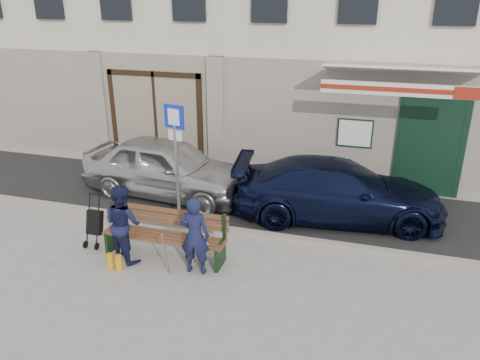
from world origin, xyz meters
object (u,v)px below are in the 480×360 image
at_px(car_silver, 167,167).
at_px(woman, 123,223).
at_px(car_navy, 338,191).
at_px(bench, 162,235).
at_px(parking_sign, 176,146).
at_px(man, 195,236).
at_px(stroller, 95,223).

height_order(car_silver, woman, woman).
relative_size(car_navy, bench, 1.92).
distance_m(car_navy, woman, 4.70).
xyz_separation_m(car_silver, parking_sign, (0.89, -1.37, 1.04)).
relative_size(car_silver, man, 2.90).
bearing_deg(car_silver, bench, -151.66).
relative_size(car_silver, stroller, 4.10).
bearing_deg(parking_sign, woman, -88.41).
bearing_deg(stroller, car_navy, 29.45).
height_order(bench, stroller, stroller).
relative_size(car_silver, woman, 2.84).
distance_m(parking_sign, woman, 2.00).
xyz_separation_m(bench, man, (0.80, -0.31, 0.28)).
bearing_deg(parking_sign, man, -43.90).
distance_m(car_silver, bench, 3.03).
height_order(car_navy, stroller, car_navy).
xyz_separation_m(car_silver, woman, (0.51, -3.05, 0.02)).
bearing_deg(woman, parking_sign, -79.83).
distance_m(car_navy, stroller, 5.22).
relative_size(bench, woman, 1.60).
height_order(car_navy, woman, woman).
xyz_separation_m(parking_sign, man, (1.07, -1.73, -1.03)).
bearing_deg(stroller, parking_sign, 47.60).
height_order(car_silver, car_navy, car_silver).
bearing_deg(parking_sign, stroller, -117.94).
distance_m(parking_sign, bench, 1.95).
bearing_deg(car_silver, parking_sign, -141.32).
bearing_deg(man, car_silver, -62.41).
xyz_separation_m(parking_sign, bench, (0.27, -1.41, -1.31)).
bearing_deg(man, car_navy, -131.96).
distance_m(woman, stroller, 0.96).
height_order(man, stroller, man).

